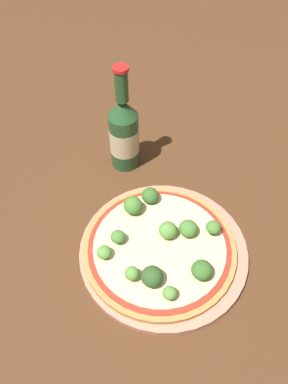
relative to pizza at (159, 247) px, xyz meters
The scene contains 15 objects.
ground_plane 0.03m from the pizza, 27.09° to the left, with size 3.00×3.00×0.00m, color #4C2D19.
plate 0.02m from the pizza, 29.21° to the right, with size 0.30×0.30×0.01m.
pizza is the anchor object (origin of this frame).
broccoli_floret_0 0.10m from the pizza, 59.19° to the left, with size 0.03×0.03×0.03m.
broccoli_floret_1 0.03m from the pizza, 15.16° to the left, with size 0.03×0.03×0.03m.
broccoli_floret_2 0.07m from the pizza, 141.09° to the right, with size 0.04×0.04×0.03m.
broccoli_floret_3 0.08m from the pizza, 134.05° to the left, with size 0.03×0.03×0.02m.
broccoli_floret_4 0.10m from the pizza, 23.97° to the right, with size 0.03×0.03×0.03m.
broccoli_floret_5 0.10m from the pizza, 153.43° to the left, with size 0.02×0.02×0.02m.
broccoli_floret_6 0.06m from the pizza, 13.37° to the right, with size 0.03×0.03×0.03m.
broccoli_floret_7 0.09m from the pizza, 82.98° to the left, with size 0.03×0.03×0.03m.
broccoli_floret_8 0.08m from the pizza, 166.18° to the right, with size 0.02×0.02×0.03m.
broccoli_floret_9 0.09m from the pizza, 79.75° to the right, with size 0.04×0.04×0.03m.
broccoli_floret_10 0.10m from the pizza, 121.65° to the right, with size 0.02×0.02×0.02m.
beer_bottle 0.25m from the pizza, 66.91° to the left, with size 0.06×0.06×0.23m.
Camera 1 is at (-0.27, -0.26, 0.58)m, focal length 35.00 mm.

